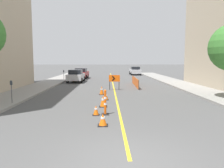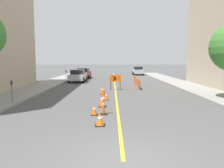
{
  "view_description": "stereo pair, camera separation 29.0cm",
  "coord_description": "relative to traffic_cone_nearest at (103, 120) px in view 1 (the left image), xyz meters",
  "views": [
    {
      "loc": [
        -0.6,
        -5.64,
        2.72
      ],
      "look_at": [
        -0.29,
        10.39,
        1.0
      ],
      "focal_mm": 35.0,
      "sensor_mm": 36.0,
      "label": 1
    },
    {
      "loc": [
        -0.31,
        -5.65,
        2.72
      ],
      "look_at": [
        -0.29,
        10.39,
        1.0
      ],
      "focal_mm": 35.0,
      "sensor_mm": 36.0,
      "label": 2
    }
  ],
  "objects": [
    {
      "name": "parking_meter_far_curb",
      "position": [
        -5.65,
        20.19,
        0.83
      ],
      "size": [
        0.12,
        0.11,
        1.31
      ],
      "color": "#4C4C51",
      "rests_on": "sidewalk_left"
    },
    {
      "name": "ground_plane",
      "position": [
        0.81,
        -3.29,
        -0.26
      ],
      "size": [
        300.0,
        300.0,
        0.0
      ],
      "primitive_type": "plane",
      "color": "#4C4C4C"
    },
    {
      "name": "parked_car_curb_mid",
      "position": [
        -3.82,
        24.23,
        0.54
      ],
      "size": [
        2.0,
        4.38,
        1.59
      ],
      "rotation": [
        0.0,
        0.0,
        -0.05
      ],
      "color": "maroon",
      "rests_on": "ground_plane"
    },
    {
      "name": "parked_car_curb_far",
      "position": [
        5.47,
        32.96,
        0.54
      ],
      "size": [
        1.93,
        4.3,
        1.59
      ],
      "rotation": [
        0.0,
        0.0,
        0.0
      ],
      "color": "#B7B7BC",
      "rests_on": "ground_plane"
    },
    {
      "name": "sidewalk_left",
      "position": [
        -6.81,
        17.33,
        -0.18
      ],
      "size": [
        3.01,
        41.22,
        0.16
      ],
      "color": "gray",
      "rests_on": "ground_plane"
    },
    {
      "name": "sidewalk_right",
      "position": [
        8.43,
        17.33,
        -0.18
      ],
      "size": [
        3.01,
        41.22,
        0.16
      ],
      "color": "gray",
      "rests_on": "ground_plane"
    },
    {
      "name": "safety_mesh_fence",
      "position": [
        3.17,
        14.49,
        0.2
      ],
      "size": [
        0.21,
        6.71,
        0.91
      ],
      "rotation": [
        0.0,
        0.0,
        1.55
      ],
      "color": "#EF560C",
      "rests_on": "ground_plane"
    },
    {
      "name": "arrow_barricade_primary",
      "position": [
        0.82,
        11.3,
        0.75
      ],
      "size": [
        1.02,
        0.12,
        1.39
      ],
      "rotation": [
        0.0,
        0.0,
        -0.05
      ],
      "color": "#EF560C",
      "rests_on": "ground_plane"
    },
    {
      "name": "traffic_cone_third",
      "position": [
        -0.07,
        3.8,
        0.08
      ],
      "size": [
        0.46,
        0.46,
        0.69
      ],
      "color": "black",
      "rests_on": "ground_plane"
    },
    {
      "name": "lane_stripe",
      "position": [
        0.81,
        17.33,
        -0.25
      ],
      "size": [
        0.12,
        41.22,
        0.01
      ],
      "color": "gold",
      "rests_on": "ground_plane"
    },
    {
      "name": "parking_meter_near_curb",
      "position": [
        -5.65,
        4.33,
        0.87
      ],
      "size": [
        0.12,
        0.11,
        1.38
      ],
      "color": "#4C4C51",
      "rests_on": "sidewalk_left"
    },
    {
      "name": "parked_car_curb_near",
      "position": [
        -3.84,
        18.8,
        0.54
      ],
      "size": [
        1.94,
        4.32,
        1.59
      ],
      "rotation": [
        0.0,
        0.0,
        -0.01
      ],
      "color": "#B7B7BC",
      "rests_on": "ground_plane"
    },
    {
      "name": "traffic_cone_fifth",
      "position": [
        -0.29,
        8.44,
        0.09
      ],
      "size": [
        0.4,
        0.4,
        0.7
      ],
      "color": "black",
      "rests_on": "ground_plane"
    },
    {
      "name": "delineator_post_front",
      "position": [
        0.08,
        1.91,
        0.3
      ],
      "size": [
        0.37,
        0.37,
        1.27
      ],
      "color": "black",
      "rests_on": "ground_plane"
    },
    {
      "name": "traffic_cone_second",
      "position": [
        -0.38,
        1.79,
        -0.01
      ],
      "size": [
        0.34,
        0.34,
        0.51
      ],
      "color": "black",
      "rests_on": "ground_plane"
    },
    {
      "name": "traffic_cone_nearest",
      "position": [
        0.0,
        0.0,
        0.0
      ],
      "size": [
        0.42,
        0.42,
        0.52
      ],
      "color": "black",
      "rests_on": "ground_plane"
    },
    {
      "name": "traffic_cone_fourth",
      "position": [
        0.1,
        6.04,
        -0.01
      ],
      "size": [
        0.35,
        0.35,
        0.51
      ],
      "color": "black",
      "rests_on": "ground_plane"
    }
  ]
}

